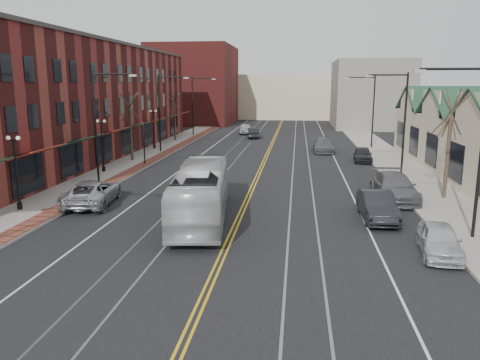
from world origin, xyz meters
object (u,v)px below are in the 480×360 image
(parked_suv, at_px, (92,192))
(parked_car_b, at_px, (377,206))
(parked_car_a, at_px, (439,240))
(parked_car_d, at_px, (363,154))
(parked_car_c, at_px, (394,187))
(transit_bus, at_px, (201,193))

(parked_suv, bearing_deg, parked_car_b, 167.99)
(parked_car_a, height_order, parked_car_d, parked_car_d)
(parked_car_a, distance_m, parked_car_c, 9.87)
(parked_car_b, height_order, parked_car_d, parked_car_b)
(transit_bus, xyz_separation_m, parked_car_a, (11.30, -4.04, -0.82))
(parked_car_c, bearing_deg, parked_suv, -170.99)
(parked_suv, distance_m, parked_car_c, 18.93)
(parked_car_a, distance_m, parked_car_b, 5.45)
(parked_suv, xyz_separation_m, parked_car_b, (16.80, -1.22, -0.00))
(parked_car_b, relative_size, parked_car_d, 1.14)
(parked_car_a, bearing_deg, parked_car_b, 116.24)
(parked_car_c, height_order, parked_car_d, parked_car_c)
(parked_car_a, xyz_separation_m, parked_car_d, (0.00, 24.80, 0.01))
(parked_car_a, height_order, parked_car_c, parked_car_c)
(parked_suv, xyz_separation_m, parked_car_d, (18.60, 18.44, -0.08))
(transit_bus, distance_m, parked_car_b, 9.59)
(transit_bus, height_order, parked_suv, transit_bus)
(parked_car_a, height_order, parked_car_b, parked_car_b)
(parked_suv, height_order, parked_car_d, parked_suv)
(parked_car_a, distance_m, parked_car_d, 24.80)
(parked_car_c, bearing_deg, parked_car_a, -91.68)
(parked_car_a, bearing_deg, transit_bus, 167.28)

